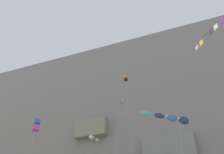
{
  "coord_description": "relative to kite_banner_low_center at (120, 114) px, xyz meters",
  "views": [
    {
      "loc": [
        6.74,
        0.41,
        1.95
      ],
      "look_at": [
        -1.16,
        21.17,
        17.37
      ],
      "focal_mm": 37.23,
      "sensor_mm": 36.0,
      "label": 1
    }
  ],
  "objects": [
    {
      "name": "kite_windsock_high_left",
      "position": [
        -9.01,
        11.67,
        1.99
      ],
      "size": [
        3.45,
        4.88,
        16.76
      ],
      "color": "white",
      "rests_on": "ground"
    },
    {
      "name": "kite_windsock_near_cliff",
      "position": [
        6.31,
        -2.31,
        -2.6
      ],
      "size": [
        4.42,
        4.5,
        12.25
      ],
      "color": "navy",
      "rests_on": "ground"
    },
    {
      "name": "kite_box_low_left",
      "position": [
        -3.56,
        14.82,
        15.47
      ],
      "size": [
        3.22,
        5.91,
        30.75
      ],
      "color": "orange",
      "rests_on": "ground"
    },
    {
      "name": "kite_box_upper_right",
      "position": [
        -15.59,
        3.93,
        2.46
      ],
      "size": [
        3.39,
        4.98,
        17.82
      ],
      "color": "blue",
      "rests_on": "ground"
    },
    {
      "name": "cliff_face",
      "position": [
        1.5,
        44.08,
        13.85
      ],
      "size": [
        180.0,
        29.42,
        56.55
      ],
      "color": "gray",
      "rests_on": "ground"
    },
    {
      "name": "kite_banner_mid_right",
      "position": [
        11.76,
        -4.66,
        4.84
      ],
      "size": [
        3.85,
        4.55,
        20.1
      ],
      "color": "black",
      "rests_on": "ground"
    },
    {
      "name": "kite_banner_low_center",
      "position": [
        0.0,
        0.0,
        0.0
      ],
      "size": [
        1.71,
        5.31,
        15.73
      ],
      "color": "black",
      "rests_on": "ground"
    }
  ]
}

